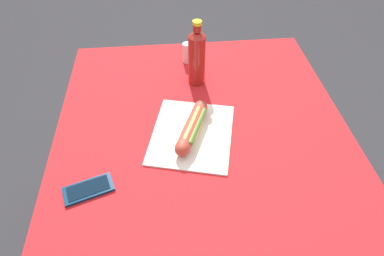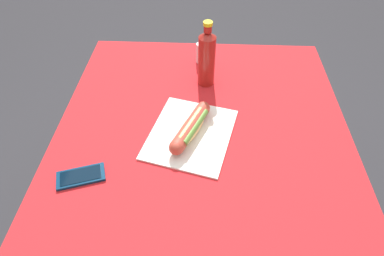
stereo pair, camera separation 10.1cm
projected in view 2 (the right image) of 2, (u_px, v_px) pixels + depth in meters
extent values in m
plane|color=#2D2D33|center=(200.00, 241.00, 1.59)|extent=(6.00, 6.00, 0.00)
cylinder|color=brown|center=(132.00, 124.00, 1.64)|extent=(0.07, 0.07, 0.75)
cylinder|color=brown|center=(276.00, 129.00, 1.61)|extent=(0.07, 0.07, 0.75)
cube|color=brown|center=(204.00, 137.00, 1.05)|extent=(1.02, 0.89, 0.03)
cube|color=red|center=(204.00, 134.00, 1.03)|extent=(1.08, 0.95, 0.00)
cube|color=white|center=(192.00, 134.00, 1.03)|extent=(0.35, 0.31, 0.01)
ellipsoid|color=#E5BC75|center=(192.00, 128.00, 1.01)|extent=(0.19, 0.12, 0.05)
cylinder|color=#B24233|center=(192.00, 127.00, 1.00)|extent=(0.19, 0.12, 0.05)
sphere|color=#B24233|center=(178.00, 148.00, 0.94)|extent=(0.04, 0.04, 0.04)
sphere|color=#B24233|center=(205.00, 108.00, 1.06)|extent=(0.04, 0.04, 0.04)
cube|color=yellow|center=(192.00, 122.00, 0.99)|extent=(0.14, 0.06, 0.00)
cylinder|color=#568433|center=(197.00, 127.00, 0.99)|extent=(0.15, 0.08, 0.02)
cube|color=#0A2D4C|center=(82.00, 176.00, 0.91)|extent=(0.10, 0.15, 0.01)
cube|color=black|center=(82.00, 175.00, 0.91)|extent=(0.08, 0.12, 0.00)
cylinder|color=maroon|center=(208.00, 61.00, 1.15)|extent=(0.06, 0.06, 0.19)
cone|color=maroon|center=(209.00, 35.00, 1.07)|extent=(0.06, 0.06, 0.02)
cylinder|color=maroon|center=(209.00, 29.00, 1.06)|extent=(0.03, 0.03, 0.02)
cylinder|color=yellow|center=(209.00, 23.00, 1.04)|extent=(0.03, 0.03, 0.01)
cylinder|color=silver|center=(202.00, 53.00, 1.28)|extent=(0.04, 0.04, 0.08)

